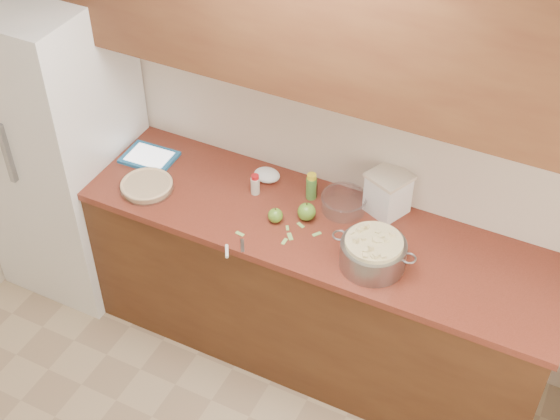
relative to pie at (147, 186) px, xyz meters
The scene contains 22 objects.
room_shell 1.59m from the pie, 59.17° to the right, with size 3.60×3.60×3.60m.
counter_run 0.94m from the pie, 10.57° to the left, with size 2.64×0.68×0.92m.
upper_cabinets 1.32m from the pie, 20.92° to the left, with size 2.60×0.34×0.70m, color brown.
fridge 0.66m from the pie, behind, with size 0.70×0.70×1.80m, color white.
pie is the anchor object (origin of this frame).
colander 1.23m from the pie, ahead, with size 0.40×0.30×0.15m.
flour_canister 1.22m from the pie, 18.80° to the left, with size 0.24×0.24×0.22m.
tablet 0.26m from the pie, 121.07° to the left, with size 0.28×0.22×0.02m.
paring_knife 0.63m from the pie, 19.24° to the right, with size 0.10×0.15×0.02m.
lemon_bottle 0.84m from the pie, 22.18° to the left, with size 0.05×0.05×0.15m.
cinnamon_shaker 0.56m from the pie, 23.55° to the left, with size 0.05×0.05×0.11m.
vanilla_bottle 0.85m from the pie, 22.52° to the left, with size 0.04×0.04×0.11m.
mixing_bowl 1.00m from the pie, 17.64° to the left, with size 0.23×0.23×0.09m.
paper_towel 0.62m from the pie, 33.97° to the left, with size 0.14×0.11×0.06m, color white.
apple_left 0.70m from the pie, ahead, with size 0.07×0.07×0.09m.
apple_center 0.84m from the pie, 10.95° to the left, with size 0.09×0.09×0.10m.
peel_a 0.81m from the pie, ahead, with size 0.05×0.02×0.00m, color #90C861.
peel_b 0.59m from the pie, ahead, with size 0.04×0.02×0.00m, color #90C861.
peel_c 0.80m from the pie, ahead, with size 0.04×0.02×0.00m, color #90C861.
peel_d 0.83m from the pie, ahead, with size 0.04×0.02×0.00m, color #90C861.
peel_e 0.92m from the pie, ahead, with size 0.05×0.02×0.00m, color #90C861.
peel_f 0.77m from the pie, ahead, with size 0.03×0.01×0.00m, color #90C861.
Camera 1 is at (1.18, -1.11, 3.46)m, focal length 50.00 mm.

